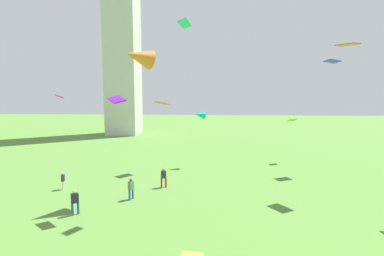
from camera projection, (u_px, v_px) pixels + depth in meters
name	position (u px, v px, depth m)	size (l,w,h in m)	color
monument_obelisk	(122.00, 31.00, 61.79)	(6.58, 6.58, 44.34)	beige
person_0	(63.00, 180.00, 26.34)	(0.32, 0.49, 1.60)	silver
person_1	(164.00, 176.00, 26.90)	(0.56, 0.31, 1.83)	red
person_2	(75.00, 201.00, 20.70)	(0.54, 0.53, 1.84)	#235693
person_3	(131.00, 187.00, 23.76)	(0.44, 0.53, 1.79)	#235693
kite_flying_1	(139.00, 57.00, 23.07)	(2.86, 2.81, 1.93)	orange
kite_flying_2	(162.00, 103.00, 32.43)	(1.83, 1.91, 0.42)	#B57A16
kite_flying_3	(200.00, 115.00, 34.76)	(1.55, 1.24, 1.05)	#07D3BB
kite_flying_4	(60.00, 97.00, 20.95)	(0.79, 0.93, 0.35)	#DB318B
kite_flying_5	(332.00, 61.00, 32.21)	(1.89, 1.65, 0.38)	#3F39EE
kite_flying_7	(117.00, 99.00, 20.79)	(1.58, 1.55, 0.62)	#7013B2
kite_flying_8	(292.00, 120.00, 37.05)	(1.31, 1.12, 0.42)	#6CD017
kite_flying_9	(348.00, 45.00, 24.68)	(1.93, 2.08, 0.18)	orange
kite_flying_10	(185.00, 24.00, 21.19)	(1.09, 1.18, 0.59)	#2FC3A9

